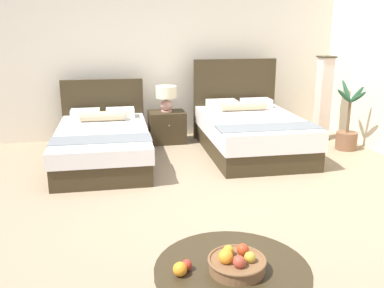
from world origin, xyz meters
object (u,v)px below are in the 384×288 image
Objects in this scene: potted_palm at (347,134)px; nightstand at (167,127)px; bed_near_corner at (251,132)px; fruit_bowl at (237,263)px; floor_lamp_corner at (323,99)px; table_lamp at (166,95)px; loose_orange at (180,269)px; bed_near_window at (103,143)px; loose_apple at (187,265)px; coffee_table at (232,281)px.

nightstand is at bearing 159.85° from potted_palm.
potted_palm is (2.69, -0.99, -0.01)m from nightstand.
bed_near_corner reaches higher than fruit_bowl.
potted_palm is at bearing -81.22° from floor_lamp_corner.
table_lamp reaches higher than loose_orange.
loose_apple is (0.49, -3.66, 0.19)m from bed_near_window.
nightstand is 1.40× the size of table_lamp.
potted_palm reaches higher than bed_near_window.
coffee_table is 11.24× the size of loose_orange.
coffee_table is at bearing -78.12° from bed_near_window.
bed_near_window is 5.31× the size of table_lamp.
bed_near_window is 3.78m from coffee_table.
potted_palm reaches higher than loose_apple.
nightstand is 4.57m from fruit_bowl.
table_lamp is at bearing 86.66° from coffee_table.
nightstand reaches higher than coffee_table.
floor_lamp_corner is 1.29× the size of potted_palm.
bed_near_corner is at bearing 68.86° from coffee_table.
bed_near_window is 3.83m from fruit_bowl.
bed_near_corner reaches higher than loose_orange.
floor_lamp_corner is (2.59, -0.36, -0.09)m from table_lamp.
table_lamp is at bearing 82.44° from loose_orange.
loose_apple is 0.78× the size of loose_orange.
bed_near_window is at bearing -172.57° from floor_lamp_corner.
bed_near_window is 1.43m from table_lamp.
loose_apple is (-0.55, -4.48, 0.20)m from nightstand.
table_lamp is 6.07× the size of loose_apple.
table_lamp is at bearing 90.00° from nightstand.
coffee_table is (0.78, -3.70, 0.06)m from bed_near_window.
table_lamp reaches higher than coffee_table.
table_lamp is 1.14× the size of fruit_bowl.
nightstand reaches higher than loose_orange.
nightstand is 0.53m from table_lamp.
bed_near_corner reaches higher than loose_apple.
bed_near_window is 1.05× the size of bed_near_corner.
loose_apple is at bearing -127.23° from floor_lamp_corner.
loose_orange reaches higher than loose_apple.
nightstand is at bearing 145.00° from bed_near_corner.
potted_palm reaches higher than nightstand.
coffee_table is 14.39× the size of loose_apple.
fruit_bowl is 4.63m from potted_palm.
table_lamp is 0.30× the size of floor_lamp_corner.
coffee_table is (-0.27, -4.52, 0.07)m from nightstand.
bed_near_corner is 1.51m from table_lamp.
nightstand is at bearing 82.97° from loose_apple.
bed_near_corner is at bearing -35.66° from table_lamp.
bed_near_window is at bearing 101.88° from coffee_table.
table_lamp is 4.54m from loose_apple.
bed_near_window is 32.22× the size of loose_apple.
floor_lamp_corner is at bearing 18.39° from bed_near_corner.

